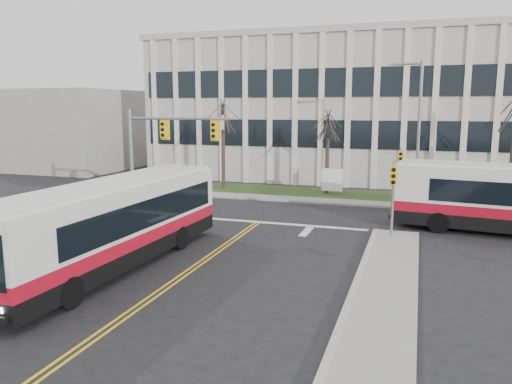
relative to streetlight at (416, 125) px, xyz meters
The scene contains 16 objects.
ground 18.81m from the streetlight, 116.37° to the right, with size 120.00×120.00×0.00m, color black.
sidewalk_east 21.82m from the streetlight, 91.43° to the right, with size 2.00×26.00×0.14m, color #9E9B93.
sidewalk_cross 6.04m from the streetlight, 161.74° to the right, with size 44.00×1.60×0.14m, color #9E9B93.
building_lawn 6.23m from the streetlight, 149.29° to the left, with size 44.00×5.00×0.12m, color #32471E.
office_building 14.15m from the streetlight, 102.38° to the left, with size 40.00×16.00×12.00m, color #B4AEA6.
building_annex 35.43m from the streetlight, 163.93° to the left, with size 12.00×12.00×8.00m, color #9E9B93.
mast_arm_signal 16.39m from the streetlight, 146.49° to the right, with size 6.11×0.38×6.20m.
signal_pole_near 9.72m from the streetlight, 95.10° to the right, with size 0.34×0.39×3.80m.
signal_pole_far 2.93m from the streetlight, 136.05° to the right, with size 0.34×0.39×3.80m.
streetlight is the anchor object (origin of this frame).
directory_sign 6.96m from the streetlight, 166.77° to the left, with size 1.50×0.12×2.00m.
tree_left 14.15m from the streetlight, behind, with size 1.80×1.80×7.70m.
tree_mid 6.36m from the streetlight, 161.65° to the left, with size 1.80×1.80×6.82m.
bus_main 20.84m from the streetlight, 122.73° to the right, with size 2.73×12.59×3.36m, color silver, non-canonical shape.
newspaper_box_blue 21.81m from the streetlight, 134.15° to the right, with size 0.50×0.45×0.95m, color #153896.
newspaper_box_red 24.39m from the streetlight, 128.30° to the right, with size 0.50×0.45×0.95m, color maroon.
Camera 1 is at (8.29, -17.52, 6.33)m, focal length 35.00 mm.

